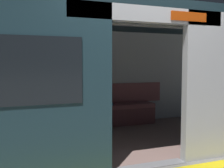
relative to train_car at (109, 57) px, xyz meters
The scene contains 7 objects.
ground_plane 1.98m from the train_car, 93.55° to the left, with size 60.00×60.00×0.00m, color gray.
train_car is the anchor object (origin of this frame).
bench_seat 1.58m from the train_car, 94.21° to the right, with size 2.80×0.44×0.47m.
person_seated 1.32m from the train_car, 94.00° to the right, with size 0.55×0.67×1.20m.
handbag 1.53m from the train_car, 71.78° to the right, with size 0.26×0.15×0.17m.
book 1.59m from the train_car, 111.44° to the right, with size 0.15×0.22×0.03m, color #26598C.
grab_pole_door 1.01m from the train_car, 63.17° to the left, with size 0.04×0.04×2.09m, color silver.
Camera 1 is at (1.73, 3.13, 1.39)m, focal length 43.31 mm.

